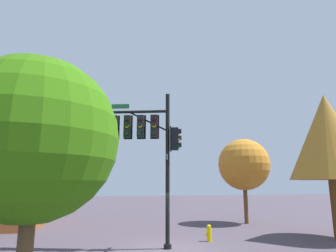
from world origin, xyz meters
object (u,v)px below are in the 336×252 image
object	(u,v)px
signal_pole_assembly	(135,135)
tree_mid	(328,136)
tree_near	(244,165)
tree_far	(35,139)
fire_hydrant	(209,233)

from	to	relation	value
signal_pole_assembly	tree_mid	size ratio (longest dim) A/B	0.91
tree_near	tree_mid	bearing A→B (deg)	105.12
tree_mid	tree_far	bearing A→B (deg)	18.96
fire_hydrant	tree_far	xyz separation A→B (m)	(7.48, 5.89, 3.80)
signal_pole_assembly	tree_mid	distance (m)	11.00
tree_far	fire_hydrant	bearing A→B (deg)	-141.78
fire_hydrant	tree_near	distance (m)	8.77
tree_near	signal_pole_assembly	bearing A→B (deg)	36.21
signal_pole_assembly	tree_far	size ratio (longest dim) A/B	1.10
signal_pole_assembly	tree_mid	xyz separation A→B (m)	(-11.00, 0.12, 0.29)
signal_pole_assembly	tree_near	bearing A→B (deg)	-143.79
tree_near	tree_mid	world-z (taller)	tree_mid
tree_near	tree_mid	distance (m)	7.16
tree_mid	tree_near	bearing A→B (deg)	-74.88
tree_near	tree_far	distance (m)	17.27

